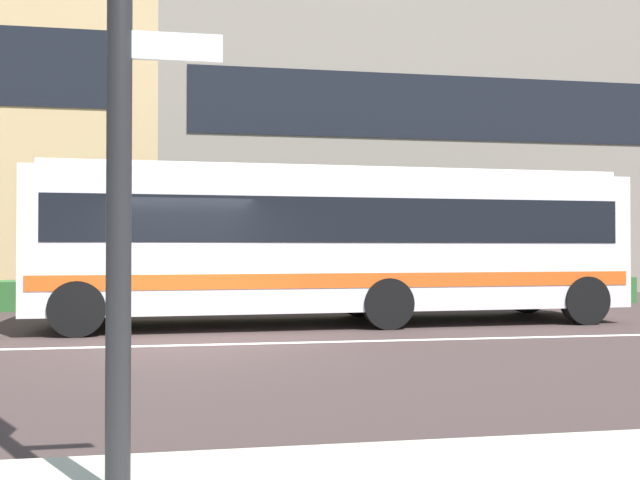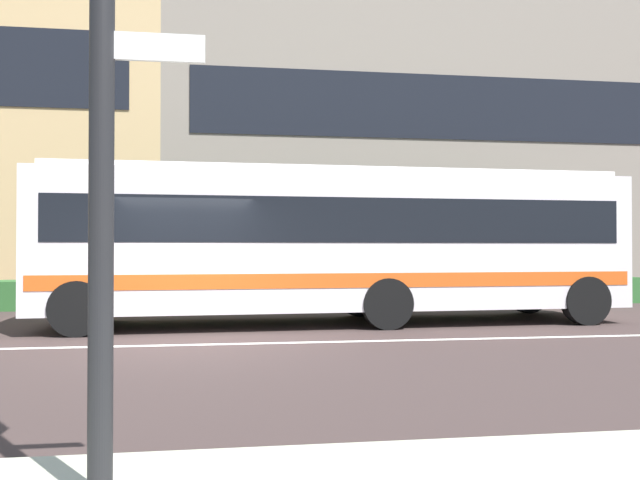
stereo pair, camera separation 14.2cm
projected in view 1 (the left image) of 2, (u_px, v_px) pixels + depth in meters
name	position (u px, v px, depth m)	size (l,w,h in m)	color
ground_plane	(181.00, 345.00, 10.09)	(160.00, 160.00, 0.00)	#3C2E2C
lane_centre_line	(181.00, 345.00, 10.09)	(60.00, 0.16, 0.01)	silver
hedge_row_far	(283.00, 292.00, 17.01)	(20.45, 1.10, 0.74)	#2E622D
apartment_block_right	(445.00, 157.00, 26.98)	(23.18, 10.58, 11.12)	gray
transit_bus	(337.00, 240.00, 13.17)	(12.07, 3.03, 3.20)	silver
traffic_light_pole	(120.00, 1.00, 3.53)	(0.70, 0.38, 4.17)	black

